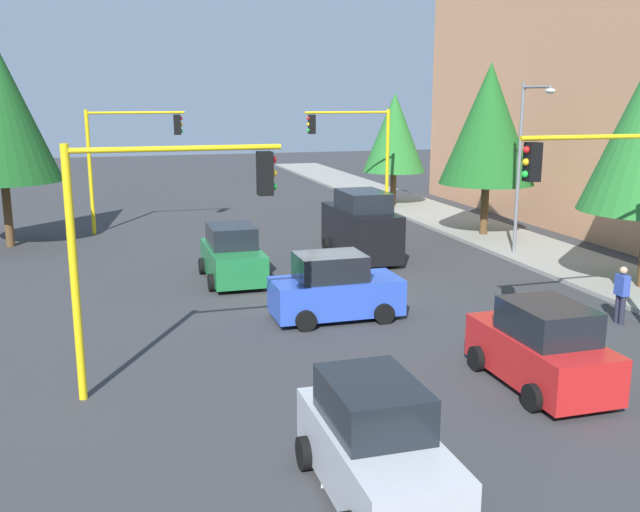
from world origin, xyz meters
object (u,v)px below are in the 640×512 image
(traffic_signal_far_left, at_px, (356,143))
(car_green, at_px, (233,256))
(traffic_signal_far_right, at_px, (128,146))
(tree_roadside_mid, at_px, (489,124))
(traffic_signal_near_left, at_px, (609,195))
(car_blue, at_px, (335,289))
(pedestrian_crossing, at_px, (621,293))
(traffic_signal_near_right, at_px, (160,218))
(street_lamp_curbside, at_px, (525,151))
(delivery_van_black, at_px, (361,227))
(tree_roadside_far, at_px, (394,133))
(car_silver, at_px, (375,446))
(car_red, at_px, (542,348))

(traffic_signal_far_left, bearing_deg, car_green, -38.03)
(traffic_signal_far_right, bearing_deg, car_green, 16.38)
(traffic_signal_far_left, relative_size, tree_roadside_mid, 0.73)
(traffic_signal_far_left, distance_m, tree_roadside_mid, 7.46)
(traffic_signal_near_left, distance_m, tree_roadside_mid, 14.70)
(traffic_signal_far_left, distance_m, car_green, 13.87)
(car_blue, bearing_deg, pedestrian_crossing, 70.22)
(tree_roadside_mid, relative_size, car_blue, 2.09)
(traffic_signal_near_right, bearing_deg, pedestrian_crossing, 95.22)
(traffic_signal_near_left, height_order, street_lamp_curbside, street_lamp_curbside)
(traffic_signal_near_left, bearing_deg, delivery_van_black, -166.82)
(traffic_signal_near_right, xyz_separation_m, street_lamp_curbside, (-9.61, 14.88, 0.42))
(tree_roadside_far, xyz_separation_m, pedestrian_crossing, (22.81, -2.15, -3.44))
(street_lamp_curbside, distance_m, delivery_van_black, 7.15)
(street_lamp_curbside, height_order, car_silver, street_lamp_curbside)
(traffic_signal_near_left, height_order, tree_roadside_far, tree_roadside_far)
(car_red, bearing_deg, tree_roadside_mid, 155.15)
(tree_roadside_mid, relative_size, car_green, 1.97)
(delivery_van_black, height_order, car_green, delivery_van_black)
(traffic_signal_far_right, distance_m, car_green, 11.54)
(tree_roadside_mid, distance_m, delivery_van_black, 8.42)
(tree_roadside_mid, bearing_deg, car_blue, -46.31)
(car_silver, bearing_deg, tree_roadside_far, 157.41)
(street_lamp_curbside, height_order, tree_roadside_far, street_lamp_curbside)
(tree_roadside_mid, xyz_separation_m, delivery_van_black, (2.55, -6.99, -3.94))
(pedestrian_crossing, bearing_deg, traffic_signal_near_left, -54.29)
(pedestrian_crossing, bearing_deg, traffic_signal_near_right, -84.78)
(traffic_signal_far_left, distance_m, tree_roadside_far, 5.51)
(traffic_signal_near_right, height_order, car_green, traffic_signal_near_right)
(tree_roadside_far, distance_m, delivery_van_black, 14.46)
(traffic_signal_far_left, distance_m, pedestrian_crossing, 19.15)
(traffic_signal_far_right, height_order, pedestrian_crossing, traffic_signal_far_right)
(delivery_van_black, xyz_separation_m, pedestrian_crossing, (10.26, 4.34, -0.37))
(traffic_signal_far_left, height_order, car_red, traffic_signal_far_left)
(street_lamp_curbside, height_order, delivery_van_black, street_lamp_curbside)
(car_red, distance_m, car_green, 12.63)
(street_lamp_curbside, bearing_deg, car_red, -29.59)
(traffic_signal_far_right, bearing_deg, traffic_signal_near_right, 0.13)
(car_silver, bearing_deg, tree_roadside_mid, 146.76)
(traffic_signal_far_right, distance_m, pedestrian_crossing, 23.13)
(street_lamp_curbside, bearing_deg, tree_roadside_far, 178.81)
(traffic_signal_far_right, relative_size, traffic_signal_near_left, 1.04)
(tree_roadside_far, xyz_separation_m, delivery_van_black, (12.55, -6.49, -3.07))
(car_silver, bearing_deg, traffic_signal_near_right, -151.99)
(car_green, relative_size, pedestrian_crossing, 2.38)
(traffic_signal_near_right, relative_size, traffic_signal_near_left, 0.99)
(pedestrian_crossing, bearing_deg, car_blue, -109.78)
(traffic_signal_far_left, distance_m, street_lamp_curbside, 10.96)
(traffic_signal_near_left, xyz_separation_m, car_red, (2.18, -3.19, -3.08))
(traffic_signal_near_right, relative_size, street_lamp_curbside, 0.79)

